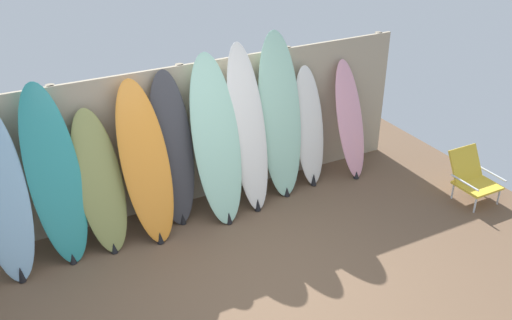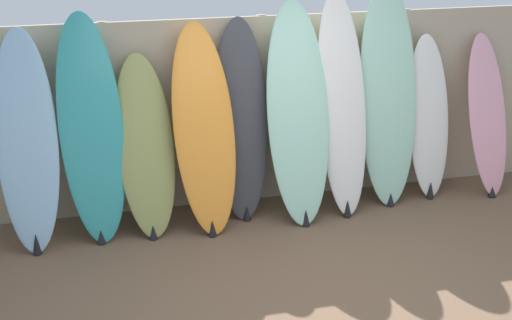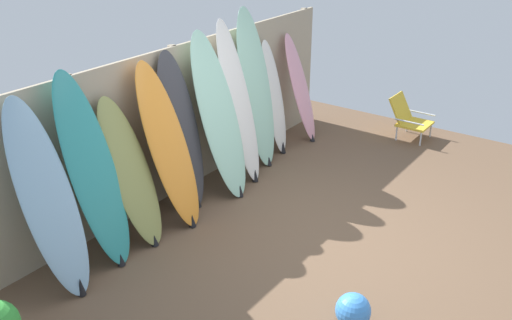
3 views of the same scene
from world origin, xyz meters
The scene contains 14 objects.
ground centered at (0.00, 0.00, 0.00)m, with size 7.68×7.68×0.00m, color brown.
fence_back centered at (0.00, 2.01, 0.90)m, with size 6.08×0.11×1.80m.
surfboard_skyblue_0 centered at (-2.14, 1.58, 0.90)m, with size 0.51×0.68×1.83m.
surfboard_teal_1 centered at (-1.61, 1.60, 0.96)m, with size 0.61×0.65×1.94m.
surfboard_olive_2 centered at (-1.16, 1.60, 0.77)m, with size 0.54×0.66×1.56m.
surfboard_orange_3 centered at (-0.65, 1.55, 0.90)m, with size 0.60×0.72×1.81m.
surfboard_charcoal_4 centered at (-0.28, 1.70, 0.90)m, with size 0.54×0.52×1.83m.
surfboard_seafoam_5 centered at (0.22, 1.55, 0.98)m, with size 0.61×0.73×1.97m.
surfboard_white_6 centered at (0.66, 1.60, 1.01)m, with size 0.50×0.62×2.03m.
surfboard_seafoam_7 centered at (1.15, 1.68, 1.04)m, with size 0.58×0.51×2.10m.
surfboard_white_8 centered at (1.61, 1.71, 0.78)m, with size 0.50×0.45×1.59m.
surfboard_pink_9 centered at (2.23, 1.66, 0.78)m, with size 0.47×0.61×1.57m.
beach_chair centered at (3.22, 0.35, 0.32)m, with size 0.50×0.58×0.63m.
beach_ball centered at (-1.04, -0.90, 0.15)m, with size 0.30×0.30×0.30m, color #3F8CE5.
Camera 3 is at (-4.64, -2.47, 3.34)m, focal length 40.00 mm.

